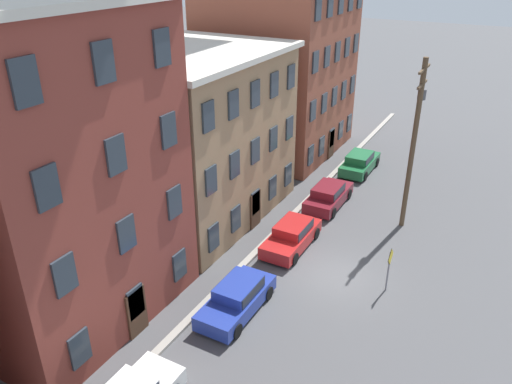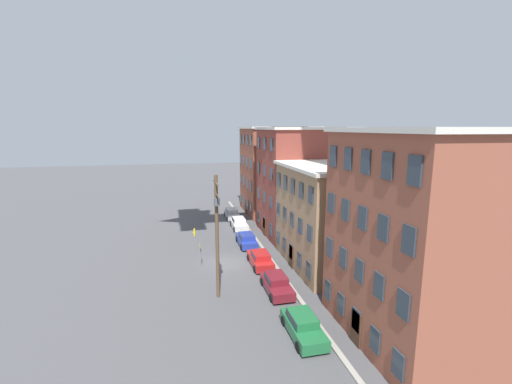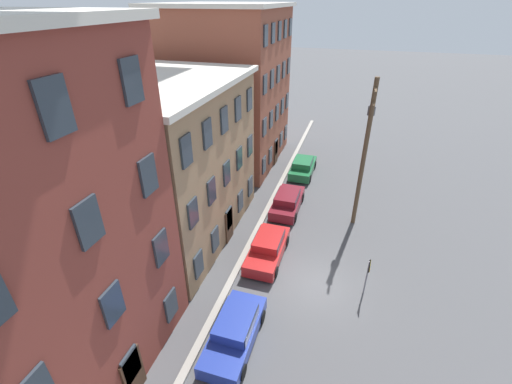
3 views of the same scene
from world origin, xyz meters
The scene contains 15 objects.
ground_plane centered at (0.00, 0.00, 0.00)m, with size 200.00×200.00×0.00m, color #4C4C4F.
kerb_strip centered at (0.00, 4.50, 0.08)m, with size 56.00×0.36×0.16m, color #9E998E.
apartment_corner centered at (-19.60, 11.07, 6.73)m, with size 10.97×10.66×13.44m.
apartment_midblock centered at (-7.91, 11.12, 6.69)m, with size 9.62×10.75×13.35m.
apartment_far centered at (2.42, 11.80, 4.93)m, with size 11.56×12.13×9.83m.
apartment_annex centered at (14.70, 10.64, 6.66)m, with size 10.78×9.80×13.29m.
car_silver centered at (-16.95, 3.27, 0.75)m, with size 4.40×1.92×1.43m.
car_white centered at (-11.54, 3.37, 0.75)m, with size 4.40×1.92×1.43m.
car_blue centered at (-4.64, 3.01, 0.75)m, with size 4.40×1.92×1.43m.
car_red centered at (1.44, 3.13, 0.75)m, with size 4.40×1.92×1.43m.
car_maroon centered at (6.95, 3.15, 0.75)m, with size 4.40×1.92×1.43m.
car_green centered at (13.11, 3.10, 0.75)m, with size 4.40×1.92×1.43m.
caution_sign centered at (0.03, -2.51, 1.56)m, with size 0.90×0.08×2.36m.
utility_pole centered at (6.73, -1.61, 5.50)m, with size 2.40×0.44×9.80m.
fire_hydrant centered at (-9.58, -2.63, 0.48)m, with size 0.24×0.34×0.96m.
Camera 2 is at (31.99, -4.41, 13.24)m, focal length 24.00 mm.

